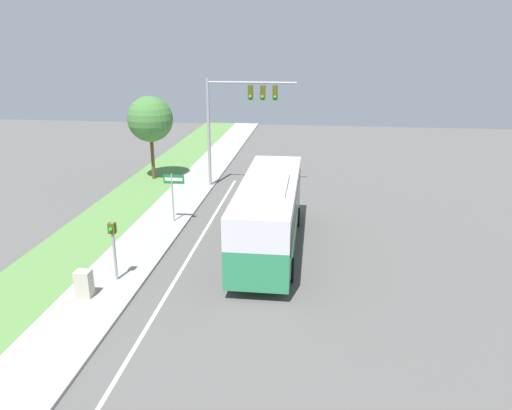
% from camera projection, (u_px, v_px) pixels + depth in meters
% --- Properties ---
extents(ground_plane, '(80.00, 80.00, 0.00)m').
position_uv_depth(ground_plane, '(262.00, 279.00, 21.01)').
color(ground_plane, '#565451').
extents(sidewalk, '(2.80, 80.00, 0.12)m').
position_uv_depth(sidewalk, '(121.00, 270.00, 21.71)').
color(sidewalk, '#9E9E99').
rests_on(sidewalk, ground_plane).
extents(grass_verge, '(3.60, 80.00, 0.10)m').
position_uv_depth(grass_verge, '(51.00, 266.00, 22.07)').
color(grass_verge, '#568442').
rests_on(grass_verge, ground_plane).
extents(lane_divider_near, '(0.14, 30.00, 0.01)m').
position_uv_depth(lane_divider_near, '(179.00, 274.00, 21.43)').
color(lane_divider_near, silver).
rests_on(lane_divider_near, ground_plane).
extents(bus, '(2.72, 10.53, 3.60)m').
position_uv_depth(bus, '(269.00, 210.00, 23.44)').
color(bus, '#2D8956').
rests_on(bus, ground_plane).
extents(signal_gantry, '(5.85, 0.41, 7.23)m').
position_uv_depth(signal_gantry, '(237.00, 110.00, 32.34)').
color(signal_gantry, '#939399').
rests_on(signal_gantry, ground_plane).
extents(pedestrian_signal, '(0.28, 0.34, 2.62)m').
position_uv_depth(pedestrian_signal, '(113.00, 242.00, 20.16)').
color(pedestrian_signal, '#939399').
rests_on(pedestrian_signal, ground_plane).
extents(street_sign, '(1.14, 0.08, 2.80)m').
position_uv_depth(street_sign, '(173.00, 189.00, 26.78)').
color(street_sign, '#939399').
rests_on(street_sign, ground_plane).
extents(utility_cabinet, '(0.60, 0.49, 1.07)m').
position_uv_depth(utility_cabinet, '(84.00, 284.00, 19.17)').
color(utility_cabinet, '#B7B29E').
rests_on(utility_cabinet, sidewalk).
extents(roadside_tree, '(3.15, 3.15, 5.84)m').
position_uv_depth(roadside_tree, '(150.00, 119.00, 34.46)').
color(roadside_tree, brown).
rests_on(roadside_tree, grass_verge).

